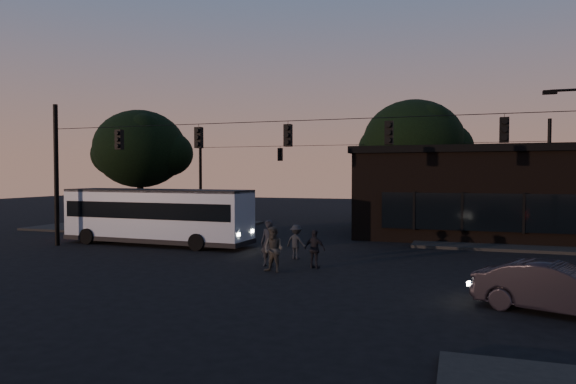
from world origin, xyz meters
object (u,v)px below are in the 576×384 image
(pedestrian_c, at_px, (315,249))
(pedestrian_d, at_px, (296,242))
(pedestrian_b, at_px, (273,249))
(car, at_px, (556,288))
(building, at_px, (487,192))
(pedestrian_a, at_px, (269,243))
(bus, at_px, (157,214))

(pedestrian_c, xyz_separation_m, pedestrian_d, (-1.42, 1.98, -0.02))
(pedestrian_b, bearing_deg, pedestrian_c, 60.39)
(car, bearing_deg, pedestrian_b, 91.85)
(building, bearing_deg, pedestrian_a, -122.66)
(bus, bearing_deg, pedestrian_d, -11.26)
(pedestrian_c, bearing_deg, building, -103.39)
(car, xyz_separation_m, pedestrian_a, (-9.97, 4.25, 0.27))
(building, bearing_deg, bus, -149.57)
(car, xyz_separation_m, pedestrian_d, (-9.45, 6.35, 0.08))
(car, relative_size, pedestrian_d, 2.74)
(building, distance_m, bus, 19.85)
(car, distance_m, pedestrian_b, 9.84)
(building, xyz_separation_m, bus, (-17.09, -10.04, -1.03))
(pedestrian_b, bearing_deg, pedestrian_a, 134.79)
(pedestrian_c, bearing_deg, pedestrian_d, -40.82)
(car, distance_m, pedestrian_d, 11.38)
(pedestrian_d, bearing_deg, pedestrian_a, 90.97)
(pedestrian_c, bearing_deg, car, 164.98)
(car, bearing_deg, building, 22.90)
(bus, relative_size, pedestrian_a, 5.57)
(pedestrian_c, distance_m, pedestrian_d, 2.43)
(pedestrian_b, bearing_deg, bus, 164.51)
(car, bearing_deg, bus, 85.11)
(bus, xyz_separation_m, pedestrian_b, (8.63, -5.31, -0.79))
(building, relative_size, car, 3.65)
(bus, distance_m, pedestrian_b, 10.16)
(building, distance_m, pedestrian_b, 17.62)
(building, xyz_separation_m, pedestrian_b, (-8.46, -15.35, -1.82))
(bus, height_order, pedestrian_b, bus)
(pedestrian_c, height_order, pedestrian_d, pedestrian_c)
(car, xyz_separation_m, pedestrian_b, (-9.34, 3.09, 0.19))
(pedestrian_d, bearing_deg, bus, 1.52)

